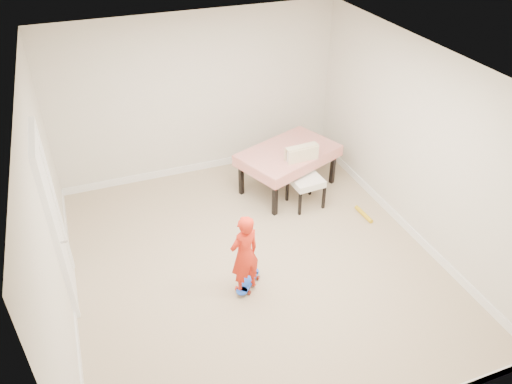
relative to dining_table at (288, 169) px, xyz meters
name	(u,v)px	position (x,y,z in m)	size (l,w,h in m)	color
ground	(254,262)	(-1.11, -1.46, -0.34)	(5.00, 5.00, 0.00)	tan
ceiling	(254,71)	(-1.11, -1.46, 2.24)	(4.50, 5.00, 0.04)	silver
wall_back	(198,97)	(-1.11, 1.02, 0.96)	(4.50, 0.04, 2.60)	beige
wall_front	(367,339)	(-1.11, -3.94, 0.96)	(4.50, 0.04, 2.60)	beige
wall_left	(50,219)	(-3.34, -1.46, 0.96)	(0.04, 5.00, 2.60)	beige
wall_right	(416,145)	(1.12, -1.46, 0.96)	(0.04, 5.00, 2.60)	beige
door	(56,223)	(-3.33, -1.16, 0.68)	(0.10, 0.94, 2.11)	white
baseboard_back	(202,166)	(-1.11, 1.03, -0.28)	(4.50, 0.02, 0.12)	white
baseboard_left	(74,304)	(-3.35, -1.46, -0.28)	(0.02, 5.00, 0.12)	white
baseboard_right	(401,221)	(1.13, -1.46, -0.28)	(0.02, 5.00, 0.12)	white
dining_table	(288,169)	(0.00, 0.00, 0.00)	(1.46, 0.93, 0.68)	#B91209
dining_chair	(306,179)	(0.07, -0.50, 0.11)	(0.50, 0.58, 0.91)	white
skateboard	(248,283)	(-1.33, -1.82, -0.30)	(0.50, 0.18, 0.08)	blue
child	(245,257)	(-1.39, -1.88, 0.19)	(0.39, 0.26, 1.07)	red
foam_toy	(364,214)	(0.75, -1.08, -0.31)	(0.06, 0.06, 0.40)	gold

